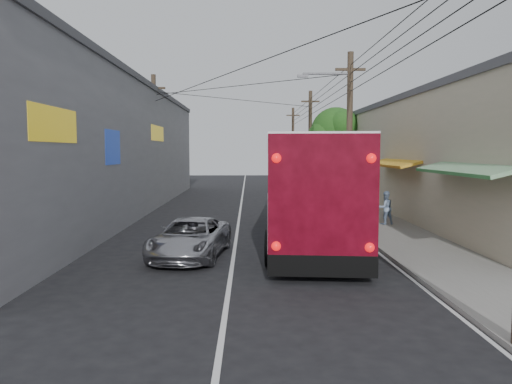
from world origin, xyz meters
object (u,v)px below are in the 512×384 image
pedestrian_near (368,201)px  jeepney (190,238)px  parked_car_far (298,184)px  pedestrian_far (385,208)px  coach_bus (313,187)px  parked_car_mid (297,192)px  parked_suv (320,198)px

pedestrian_near → jeepney: bearing=48.1°
parked_car_far → pedestrian_far: pedestrian_far is taller
coach_bus → jeepney: (-4.41, -3.41, -1.42)m
parked_car_far → pedestrian_near: pedestrian_near is taller
jeepney → parked_car_mid: parked_car_mid is taller
parked_suv → parked_car_far: 13.01m
coach_bus → parked_suv: size_ratio=2.58×
parked_car_far → pedestrian_near: bearing=-78.4°
parked_car_mid → pedestrian_near: 9.61m
pedestrian_far → coach_bus: bearing=25.6°
jeepney → parked_car_mid: bearing=80.7°
coach_bus → parked_car_mid: 14.33m
parked_suv → jeepney: bearing=-112.8°
coach_bus → jeepney: size_ratio=3.07×
pedestrian_near → coach_bus: bearing=56.7°
jeepney → parked_suv: (6.00, 12.29, 0.15)m
parked_suv → parked_car_mid: size_ratio=1.40×
coach_bus → parked_car_mid: bearing=92.0°
jeepney → pedestrian_near: 11.49m
jeepney → parked_car_far: 26.00m
pedestrian_near → pedestrian_far: bearing=98.8°
coach_bus → pedestrian_near: size_ratio=8.22×
jeepney → parked_car_far: (6.00, 25.30, 0.04)m
jeepney → pedestrian_far: (8.10, 6.37, 0.25)m
parked_car_far → pedestrian_near: size_ratio=2.39×
parked_car_far → pedestrian_far: bearing=-78.2°
parked_suv → pedestrian_near: pedestrian_near is taller
parked_suv → pedestrian_far: bearing=-67.2°
coach_bus → parked_car_mid: (0.79, 14.24, -1.39)m
coach_bus → parked_suv: coach_bus is taller
parked_car_mid → parked_suv: bearing=-83.7°
jeepney → coach_bus: bearing=44.8°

